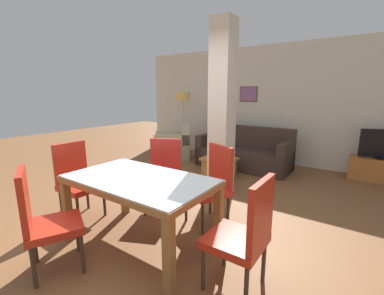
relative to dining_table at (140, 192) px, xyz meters
The scene contains 14 objects.
ground_plane 0.60m from the dining_table, ahead, with size 18.00×18.00×0.00m, color brown.
back_wall 4.33m from the dining_table, 90.03° to the left, with size 7.20×0.09×2.70m.
divider_pillar 1.92m from the dining_table, 89.44° to the left, with size 0.32×0.34×2.70m.
dining_table is the anchor object (origin of this frame).
dining_chair_far_right 0.95m from the dining_table, 66.04° to the left, with size 0.61×0.61×0.99m.
dining_chair_near_left 0.90m from the dining_table, 115.65° to the right, with size 0.61×0.61×0.99m.
dining_chair_head_left 1.17m from the dining_table, behind, with size 0.46×0.46×0.99m.
dining_chair_far_left 0.92m from the dining_table, 114.97° to the left, with size 0.61×0.61×0.99m.
dining_chair_head_right 1.19m from the dining_table, ahead, with size 0.46×0.46×0.99m.
sofa 3.47m from the dining_table, 94.91° to the left, with size 2.00×0.85×0.89m.
armchair 3.81m from the dining_table, 123.25° to the left, with size 1.17×1.17×0.86m.
coffee_table 2.51m from the dining_table, 98.92° to the left, with size 0.63×0.48×0.40m.
bottle 2.52m from the dining_table, 98.41° to the left, with size 0.08×0.08×0.26m.
floor_lamp 4.28m from the dining_table, 120.34° to the left, with size 0.36×0.36×1.65m.
Camera 1 is at (1.90, -1.78, 1.62)m, focal length 24.00 mm.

